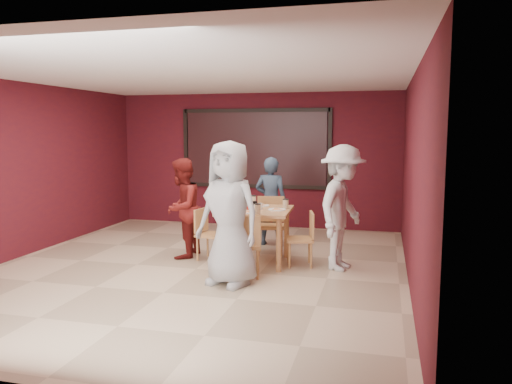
% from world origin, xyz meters
% --- Properties ---
extents(floor, '(7.00, 7.00, 0.00)m').
position_xyz_m(floor, '(0.00, 0.00, 0.00)').
color(floor, '#CDB28E').
rests_on(floor, ground).
extents(window_blinds, '(3.00, 0.02, 1.50)m').
position_xyz_m(window_blinds, '(0.00, 3.45, 1.65)').
color(window_blinds, black).
extents(dining_table, '(1.12, 1.12, 0.99)m').
position_xyz_m(dining_table, '(0.76, 0.55, 0.73)').
color(dining_table, tan).
rests_on(dining_table, floor).
extents(chair_front, '(0.52, 0.52, 0.89)m').
position_xyz_m(chair_front, '(0.82, -0.23, 0.50)').
color(chair_front, '#BB7449').
rests_on(chair_front, floor).
extents(chair_back, '(0.52, 0.52, 0.93)m').
position_xyz_m(chair_back, '(0.84, 1.25, 0.53)').
color(chair_back, '#BB7449').
rests_on(chair_back, floor).
extents(chair_left, '(0.45, 0.45, 0.81)m').
position_xyz_m(chair_left, '(-0.03, 0.57, 0.46)').
color(chair_left, '#BB7449').
rests_on(chair_left, floor).
extents(chair_right, '(0.48, 0.48, 0.81)m').
position_xyz_m(chair_right, '(1.51, 0.58, 0.46)').
color(chair_right, '#BB7449').
rests_on(chair_right, floor).
extents(diner_front, '(1.07, 0.87, 1.90)m').
position_xyz_m(diner_front, '(0.70, -0.57, 0.95)').
color(diner_front, '#A4A4A4').
rests_on(diner_front, floor).
extents(diner_back, '(0.59, 0.40, 1.57)m').
position_xyz_m(diner_back, '(0.72, 1.79, 0.78)').
color(diner_back, '#314357').
rests_on(diner_back, floor).
extents(diner_left, '(0.61, 0.78, 1.59)m').
position_xyz_m(diner_left, '(-0.47, 0.61, 0.80)').
color(diner_left, maroon).
rests_on(diner_left, floor).
extents(diner_right, '(0.97, 1.32, 1.83)m').
position_xyz_m(diner_right, '(2.07, 0.54, 0.91)').
color(diner_right, silver).
rests_on(diner_right, floor).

